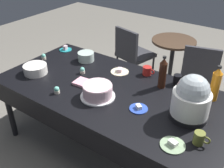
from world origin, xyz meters
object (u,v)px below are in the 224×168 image
dessert_plate_sage (173,144)px  dessert_plate_cream (120,71)px  potluck_table (112,94)px  dessert_plate_teal (65,49)px  slow_cooker (191,99)px  round_cafe_table (172,55)px  soda_bottle_orange_juice (215,84)px  coffee_mug_olive (199,138)px  maroon_chair_left (132,52)px  glass_salad_bowl (86,57)px  ceramic_snack_bowl (35,69)px  maroon_chair_right (199,71)px  coffee_mug_red (147,71)px  dessert_plate_cobalt (139,108)px  coffee_mug_black (178,80)px  cupcake_vanilla (57,90)px  cupcake_lemon (44,57)px  soda_bottle_cola (163,73)px  frosted_layer_cake (98,91)px  cupcake_mint (82,70)px

dessert_plate_sage → dessert_plate_cream: bearing=143.1°
potluck_table → dessert_plate_teal: bearing=158.1°
slow_cooker → round_cafe_table: bearing=117.1°
soda_bottle_orange_juice → dessert_plate_sage: bearing=-93.8°
dessert_plate_teal → soda_bottle_orange_juice: bearing=-0.7°
coffee_mug_olive → maroon_chair_left: (-1.47, 1.54, -0.31)m
glass_salad_bowl → dessert_plate_sage: bearing=-26.6°
ceramic_snack_bowl → soda_bottle_orange_juice: 1.72m
dessert_plate_teal → maroon_chair_right: maroon_chair_right is taller
slow_cooker → ceramic_snack_bowl: bearing=-172.2°
coffee_mug_red → dessert_plate_cobalt: bearing=-68.0°
dessert_plate_teal → round_cafe_table: 1.49m
coffee_mug_black → coffee_mug_red: size_ratio=0.94×
slow_cooker → coffee_mug_black: bearing=122.7°
potluck_table → cupcake_vanilla: size_ratio=32.59×
cupcake_lemon → round_cafe_table: size_ratio=0.09×
maroon_chair_left → dessert_plate_cream: bearing=-65.8°
dessert_plate_cobalt → soda_bottle_cola: 0.44m
frosted_layer_cake → glass_salad_bowl: frosted_layer_cake is taller
frosted_layer_cake → glass_salad_bowl: bearing=138.0°
cupcake_lemon → maroon_chair_left: maroon_chair_left is taller
cupcake_vanilla → coffee_mug_black: 1.13m
maroon_chair_left → round_cafe_table: size_ratio=1.18×
maroon_chair_left → coffee_mug_black: bearing=-40.6°
maroon_chair_left → coffee_mug_olive: bearing=-46.4°
ceramic_snack_bowl → dessert_plate_sage: ceramic_snack_bowl is taller
slow_cooker → cupcake_vanilla: slow_cooker is taller
slow_cooker → maroon_chair_right: (-0.31, 1.30, -0.43)m
slow_cooker → dessert_plate_cream: size_ratio=2.00×
maroon_chair_left → maroon_chair_right: bearing=-0.0°
ceramic_snack_bowl → dessert_plate_cobalt: bearing=3.8°
soda_bottle_cola → coffee_mug_black: size_ratio=2.60×
dessert_plate_cream → cupcake_vanilla: (-0.24, -0.66, 0.02)m
cupcake_vanilla → cupcake_lemon: (-0.63, 0.41, 0.00)m
cupcake_lemon → soda_bottle_orange_juice: bearing=9.6°
dessert_plate_cream → cupcake_vanilla: cupcake_vanilla is taller
dessert_plate_cobalt → soda_bottle_orange_juice: 0.68m
cupcake_vanilla → soda_bottle_orange_juice: size_ratio=0.21×
potluck_table → soda_bottle_cola: bearing=39.0°
slow_cooker → coffee_mug_red: bearing=144.9°
glass_salad_bowl → cupcake_mint: 0.30m
dessert_plate_cream → cupcake_mint: (-0.30, -0.24, 0.02)m
potluck_table → slow_cooker: bearing=0.4°
dessert_plate_teal → cupcake_lemon: cupcake_lemon is taller
frosted_layer_cake → dessert_plate_teal: 1.10m
dessert_plate_sage → cupcake_vanilla: 1.12m
dessert_plate_sage → soda_bottle_orange_juice: (0.05, 0.72, 0.14)m
frosted_layer_cake → cupcake_vanilla: frosted_layer_cake is taller
frosted_layer_cake → coffee_mug_red: (0.16, 0.61, -0.02)m
frosted_layer_cake → ceramic_snack_bowl: size_ratio=1.30×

